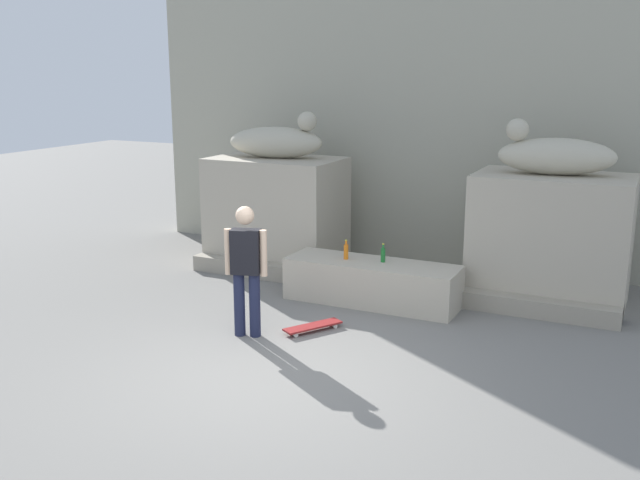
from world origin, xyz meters
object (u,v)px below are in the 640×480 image
(statue_reclining_left, at_px, (278,141))
(statue_reclining_right, at_px, (554,155))
(skateboard, at_px, (313,326))
(bottle_orange, at_px, (346,251))
(skater, at_px, (246,265))
(bottle_green, at_px, (383,255))

(statue_reclining_left, bearing_deg, statue_reclining_right, -10.52)
(statue_reclining_right, distance_m, skateboard, 4.16)
(skateboard, xyz_separation_m, bottle_orange, (-0.15, 1.39, 0.66))
(skater, bearing_deg, statue_reclining_left, -83.74)
(bottle_green, bearing_deg, statue_reclining_left, 153.56)
(skateboard, distance_m, bottle_green, 1.66)
(statue_reclining_right, distance_m, bottle_orange, 3.22)
(skater, relative_size, skateboard, 2.12)
(statue_reclining_left, distance_m, skater, 3.61)
(skater, bearing_deg, statue_reclining_right, -150.95)
(statue_reclining_right, height_order, bottle_orange, statue_reclining_right)
(skateboard, distance_m, bottle_orange, 1.55)
(statue_reclining_left, height_order, skater, statue_reclining_left)
(statue_reclining_right, relative_size, bottle_green, 6.16)
(statue_reclining_left, relative_size, bottle_orange, 5.80)
(statue_reclining_left, height_order, bottle_green, statue_reclining_left)
(statue_reclining_left, distance_m, skateboard, 3.88)
(skater, bearing_deg, skateboard, -159.26)
(statue_reclining_left, distance_m, bottle_orange, 2.61)
(statue_reclining_right, distance_m, skater, 4.60)
(statue_reclining_right, height_order, bottle_green, statue_reclining_right)
(skateboard, bearing_deg, skater, -22.30)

